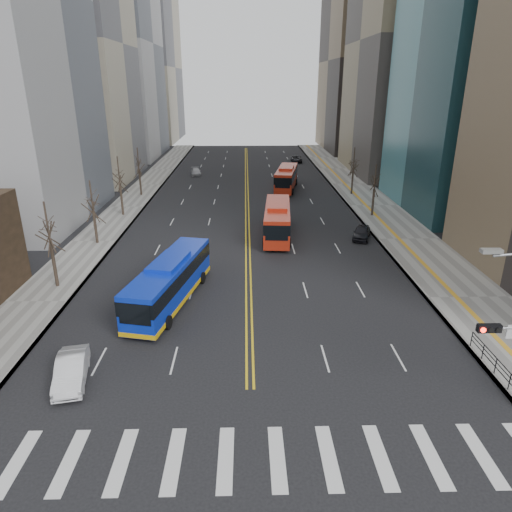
# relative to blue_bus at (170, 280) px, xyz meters

# --- Properties ---
(ground) EXTENTS (220.00, 220.00, 0.00)m
(ground) POSITION_rel_blue_bus_xyz_m (6.04, -15.99, -1.88)
(ground) COLOR black
(sidewalk_right) EXTENTS (7.00, 130.00, 0.15)m
(sidewalk_right) POSITION_rel_blue_bus_xyz_m (23.54, 29.01, -1.81)
(sidewalk_right) COLOR slate
(sidewalk_right) RESTS_ON ground
(sidewalk_left) EXTENTS (5.00, 130.00, 0.15)m
(sidewalk_left) POSITION_rel_blue_bus_xyz_m (-10.46, 29.01, -1.81)
(sidewalk_left) COLOR slate
(sidewalk_left) RESTS_ON ground
(crosswalk) EXTENTS (26.70, 4.00, 0.01)m
(crosswalk) POSITION_rel_blue_bus_xyz_m (6.04, -15.99, -1.87)
(crosswalk) COLOR silver
(crosswalk) RESTS_ON ground
(centerline) EXTENTS (0.55, 100.00, 0.01)m
(centerline) POSITION_rel_blue_bus_xyz_m (6.04, 39.01, -1.87)
(centerline) COLOR gold
(centerline) RESTS_ON ground
(office_towers) EXTENTS (83.00, 134.00, 58.00)m
(office_towers) POSITION_rel_blue_bus_xyz_m (6.17, 52.52, 22.04)
(office_towers) COLOR gray
(office_towers) RESTS_ON ground
(pedestrian_railing) EXTENTS (0.06, 6.06, 1.02)m
(pedestrian_railing) POSITION_rel_blue_bus_xyz_m (20.34, -9.99, -1.06)
(pedestrian_railing) COLOR black
(pedestrian_railing) RESTS_ON sidewalk_right
(street_trees) EXTENTS (35.20, 47.20, 7.60)m
(street_trees) POSITION_rel_blue_bus_xyz_m (-1.13, 18.56, 2.99)
(street_trees) COLOR #2F251D
(street_trees) RESTS_ON ground
(blue_bus) EXTENTS (5.24, 12.61, 3.58)m
(blue_bus) POSITION_rel_blue_bus_xyz_m (0.00, 0.00, 0.00)
(blue_bus) COLOR #0C29B7
(blue_bus) RESTS_ON ground
(red_bus_near) EXTENTS (3.61, 11.83, 3.68)m
(red_bus_near) POSITION_rel_blue_bus_xyz_m (9.35, 16.24, 0.17)
(red_bus_near) COLOR #AD2612
(red_bus_near) RESTS_ON ground
(red_bus_far) EXTENTS (4.72, 11.83, 3.65)m
(red_bus_far) POSITION_rel_blue_bus_xyz_m (12.36, 39.94, 0.15)
(red_bus_far) COLOR #AD2612
(red_bus_far) RESTS_ON ground
(car_white) EXTENTS (2.48, 4.75, 1.49)m
(car_white) POSITION_rel_blue_bus_xyz_m (-4.15, -9.99, -1.14)
(car_white) COLOR silver
(car_white) RESTS_ON ground
(car_dark_mid) EXTENTS (2.96, 4.50, 1.42)m
(car_dark_mid) POSITION_rel_blue_bus_xyz_m (18.54, 15.11, -1.17)
(car_dark_mid) COLOR black
(car_dark_mid) RESTS_ON ground
(car_silver) EXTENTS (2.34, 4.47, 1.24)m
(car_silver) POSITION_rel_blue_bus_xyz_m (-3.32, 52.26, -1.26)
(car_silver) COLOR #A2A1A6
(car_silver) RESTS_ON ground
(car_dark_far) EXTENTS (2.49, 4.99, 1.36)m
(car_dark_far) POSITION_rel_blue_bus_xyz_m (16.82, 66.54, -1.20)
(car_dark_far) COLOR black
(car_dark_far) RESTS_ON ground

